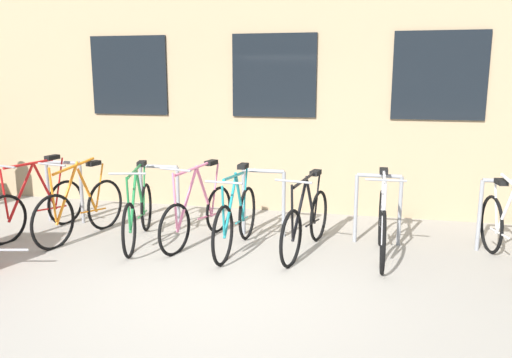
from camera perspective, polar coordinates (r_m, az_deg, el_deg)
The scene contains 11 objects.
ground_plane at distance 5.37m, azimuth -4.75°, elevation -12.17°, with size 42.00×42.00×0.00m, color #9E998E.
storefront_building at distance 11.18m, azimuth 5.25°, elevation 16.33°, with size 28.00×6.36×6.20m.
bike_rack at distance 6.92m, azimuth 0.84°, elevation -1.87°, with size 6.60×0.05×0.92m.
bicycle_white at distance 6.48m, azimuth 26.21°, elevation -5.49°, with size 0.44×1.81×1.07m.
bicycle_silver at distance 6.35m, azimuth 13.78°, elevation -4.94°, with size 0.44×1.72×1.06m.
bicycle_green at distance 6.89m, azimuth -12.91°, elevation -3.71°, with size 0.57×1.72×1.03m.
bicycle_black at distance 6.37m, azimuth 5.56°, elevation -4.75°, with size 0.50×1.70×1.01m.
bicycle_teal at distance 6.41m, azimuth -2.24°, elevation -4.49°, with size 0.44×1.71×1.06m.
bicycle_orange at distance 7.26m, azimuth -18.84°, elevation -3.17°, with size 0.49×1.65×1.10m.
bicycle_red at distance 7.70m, azimuth -23.08°, elevation -2.78°, with size 0.55×1.64×1.06m.
bicycle_pink at distance 6.74m, azimuth -6.42°, elevation -3.85°, with size 0.55×1.66×1.07m.
Camera 1 is at (1.52, -4.68, 2.16)m, focal length 36.13 mm.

